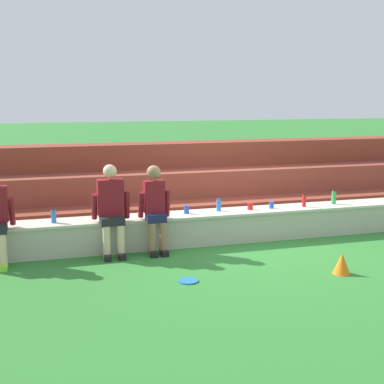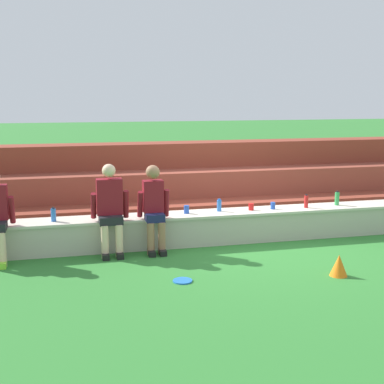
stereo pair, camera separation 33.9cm
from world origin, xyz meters
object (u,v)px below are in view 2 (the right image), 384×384
at_px(water_bottle_center_gap, 337,198).
at_px(frisbee, 183,281).
at_px(plastic_cup_right_end, 187,209).
at_px(water_bottle_mid_left, 53,215).
at_px(water_bottle_near_left, 219,205).
at_px(plastic_cup_middle, 273,206).
at_px(person_left_of_center, 110,207).
at_px(sports_cone, 339,265).
at_px(water_bottle_near_right, 306,201).
at_px(person_center, 154,206).
at_px(plastic_cup_left_end, 251,207).

distance_m(water_bottle_center_gap, frisbee, 3.59).
bearing_deg(plastic_cup_right_end, water_bottle_mid_left, -178.58).
height_order(water_bottle_near_left, plastic_cup_middle, water_bottle_near_left).
relative_size(person_left_of_center, water_bottle_mid_left, 6.26).
distance_m(water_bottle_near_left, sports_cone, 2.31).
height_order(water_bottle_near_left, plastic_cup_right_end, water_bottle_near_left).
bearing_deg(sports_cone, plastic_cup_right_end, 128.65).
height_order(water_bottle_near_right, sports_cone, water_bottle_near_right).
relative_size(person_left_of_center, person_center, 1.03).
bearing_deg(water_bottle_center_gap, water_bottle_near_right, -173.79).
xyz_separation_m(plastic_cup_right_end, sports_cone, (1.59, -1.99, -0.41)).
xyz_separation_m(person_left_of_center, water_bottle_near_left, (1.78, 0.34, -0.13)).
height_order(plastic_cup_right_end, frisbee, plastic_cup_right_end).
distance_m(water_bottle_near_left, plastic_cup_right_end, 0.55).
height_order(person_left_of_center, plastic_cup_right_end, person_left_of_center).
bearing_deg(water_bottle_near_left, plastic_cup_left_end, -5.80).
bearing_deg(sports_cone, person_center, 142.13).
xyz_separation_m(person_left_of_center, water_bottle_center_gap, (3.87, 0.32, -0.11)).
xyz_separation_m(water_bottle_near_right, sports_cone, (-0.45, -1.93, -0.46)).
height_order(plastic_cup_left_end, frisbee, plastic_cup_left_end).
bearing_deg(water_bottle_center_gap, plastic_cup_left_end, -178.90).
xyz_separation_m(water_bottle_mid_left, frisbee, (1.59, -1.65, -0.59)).
xyz_separation_m(water_bottle_near_right, plastic_cup_left_end, (-0.96, 0.04, -0.05)).
bearing_deg(water_bottle_mid_left, person_left_of_center, -17.11).
bearing_deg(water_bottle_near_right, sports_cone, -103.18).
height_order(water_bottle_near_right, plastic_cup_left_end, water_bottle_near_right).
xyz_separation_m(frisbee, sports_cone, (2.04, -0.28, 0.13)).
bearing_deg(water_bottle_mid_left, sports_cone, -28.03).
bearing_deg(frisbee, person_left_of_center, 118.85).
bearing_deg(sports_cone, frisbee, 172.18).
relative_size(plastic_cup_middle, sports_cone, 0.40).
height_order(person_center, plastic_cup_left_end, person_center).
distance_m(person_center, plastic_cup_middle, 2.06).
height_order(person_left_of_center, person_center, person_left_of_center).
bearing_deg(water_bottle_near_right, water_bottle_mid_left, 179.97).
bearing_deg(person_center, plastic_cup_middle, 7.83).
relative_size(plastic_cup_left_end, sports_cone, 0.38).
bearing_deg(person_left_of_center, water_bottle_near_left, 10.80).
bearing_deg(water_bottle_center_gap, plastic_cup_middle, -178.14).
height_order(water_bottle_near_left, frisbee, water_bottle_near_left).
bearing_deg(water_bottle_center_gap, frisbee, -150.99).
distance_m(person_center, water_bottle_center_gap, 3.23).
distance_m(water_bottle_center_gap, plastic_cup_left_end, 1.56).
xyz_separation_m(water_bottle_center_gap, water_bottle_near_left, (-2.09, 0.02, -0.02)).
bearing_deg(water_bottle_mid_left, plastic_cup_middle, 0.41).
xyz_separation_m(water_bottle_center_gap, sports_cone, (-1.06, -2.00, -0.47)).
distance_m(person_left_of_center, frisbee, 1.75).
relative_size(person_left_of_center, plastic_cup_middle, 11.82).
xyz_separation_m(water_bottle_center_gap, frisbee, (-3.10, -1.72, -0.60)).
xyz_separation_m(water_bottle_center_gap, plastic_cup_middle, (-1.19, -0.04, -0.06)).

